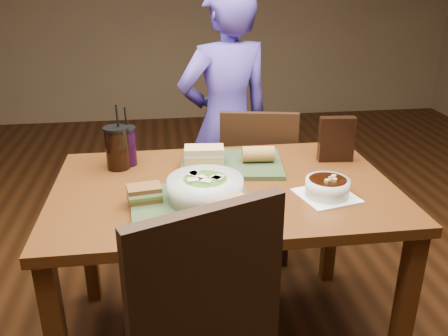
{
  "coord_description": "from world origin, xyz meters",
  "views": [
    {
      "loc": [
        -0.23,
        -1.64,
        1.51
      ],
      "look_at": [
        0.0,
        0.0,
        0.82
      ],
      "focal_mm": 38.0,
      "sensor_mm": 36.0,
      "label": 1
    }
  ],
  "objects_px": {
    "chip_bag": "(336,139)",
    "tray_near": "(191,202)",
    "baguette_far": "(258,154)",
    "cup_berry": "(126,146)",
    "diner": "(226,125)",
    "soup_bowl": "(327,187)",
    "dining_table": "(224,206)",
    "tray_far": "(231,164)",
    "salad_bowl": "(205,187)",
    "cup_cola": "(117,148)",
    "sandwich_near": "(144,193)",
    "chair_far": "(254,180)",
    "sandwich_far": "(204,154)",
    "baguette_near": "(229,207)"
  },
  "relations": [
    {
      "from": "chip_bag",
      "to": "tray_near",
      "type": "bearing_deg",
      "value": -147.71
    },
    {
      "from": "baguette_far",
      "to": "cup_berry",
      "type": "height_order",
      "value": "cup_berry"
    },
    {
      "from": "diner",
      "to": "soup_bowl",
      "type": "height_order",
      "value": "diner"
    },
    {
      "from": "dining_table",
      "to": "tray_far",
      "type": "distance_m",
      "value": 0.22
    },
    {
      "from": "baguette_far",
      "to": "salad_bowl",
      "type": "bearing_deg",
      "value": -128.12
    },
    {
      "from": "dining_table",
      "to": "cup_cola",
      "type": "xyz_separation_m",
      "value": [
        -0.41,
        0.23,
        0.18
      ]
    },
    {
      "from": "soup_bowl",
      "to": "chip_bag",
      "type": "distance_m",
      "value": 0.38
    },
    {
      "from": "soup_bowl",
      "to": "sandwich_near",
      "type": "height_order",
      "value": "soup_bowl"
    },
    {
      "from": "dining_table",
      "to": "chip_bag",
      "type": "bearing_deg",
      "value": 20.2
    },
    {
      "from": "cup_cola",
      "to": "chip_bag",
      "type": "distance_m",
      "value": 0.92
    },
    {
      "from": "sandwich_near",
      "to": "cup_cola",
      "type": "xyz_separation_m",
      "value": [
        -0.11,
        0.36,
        0.05
      ]
    },
    {
      "from": "soup_bowl",
      "to": "baguette_far",
      "type": "distance_m",
      "value": 0.38
    },
    {
      "from": "salad_bowl",
      "to": "baguette_far",
      "type": "relative_size",
      "value": 2.0
    },
    {
      "from": "chair_far",
      "to": "tray_far",
      "type": "bearing_deg",
      "value": -113.99
    },
    {
      "from": "salad_bowl",
      "to": "sandwich_far",
      "type": "xyz_separation_m",
      "value": [
        0.03,
        0.36,
        -0.01
      ]
    },
    {
      "from": "diner",
      "to": "tray_far",
      "type": "height_order",
      "value": "diner"
    },
    {
      "from": "dining_table",
      "to": "tray_far",
      "type": "bearing_deg",
      "value": 72.94
    },
    {
      "from": "tray_near",
      "to": "cup_berry",
      "type": "height_order",
      "value": "cup_berry"
    },
    {
      "from": "salad_bowl",
      "to": "cup_cola",
      "type": "xyz_separation_m",
      "value": [
        -0.33,
        0.38,
        0.03
      ]
    },
    {
      "from": "baguette_far",
      "to": "chip_bag",
      "type": "height_order",
      "value": "chip_bag"
    },
    {
      "from": "tray_far",
      "to": "cup_berry",
      "type": "distance_m",
      "value": 0.45
    },
    {
      "from": "baguette_far",
      "to": "chair_far",
      "type": "bearing_deg",
      "value": 80.04
    },
    {
      "from": "chair_far",
      "to": "chip_bag",
      "type": "distance_m",
      "value": 0.61
    },
    {
      "from": "chair_far",
      "to": "baguette_far",
      "type": "bearing_deg",
      "value": -99.96
    },
    {
      "from": "baguette_far",
      "to": "tray_far",
      "type": "bearing_deg",
      "value": 173.78
    },
    {
      "from": "tray_near",
      "to": "baguette_far",
      "type": "xyz_separation_m",
      "value": [
        0.31,
        0.33,
        0.04
      ]
    },
    {
      "from": "salad_bowl",
      "to": "cup_berry",
      "type": "distance_m",
      "value": 0.51
    },
    {
      "from": "tray_near",
      "to": "cup_cola",
      "type": "xyz_separation_m",
      "value": [
        -0.27,
        0.38,
        0.08
      ]
    },
    {
      "from": "diner",
      "to": "cup_cola",
      "type": "bearing_deg",
      "value": 31.0
    },
    {
      "from": "baguette_near",
      "to": "dining_table",
      "type": "bearing_deg",
      "value": 85.14
    },
    {
      "from": "tray_near",
      "to": "baguette_near",
      "type": "bearing_deg",
      "value": -49.97
    },
    {
      "from": "dining_table",
      "to": "baguette_far",
      "type": "bearing_deg",
      "value": 46.49
    },
    {
      "from": "baguette_near",
      "to": "baguette_far",
      "type": "relative_size",
      "value": 0.95
    },
    {
      "from": "tray_far",
      "to": "diner",
      "type": "bearing_deg",
      "value": 84.03
    },
    {
      "from": "tray_near",
      "to": "tray_far",
      "type": "xyz_separation_m",
      "value": [
        0.2,
        0.34,
        0.0
      ]
    },
    {
      "from": "tray_far",
      "to": "soup_bowl",
      "type": "distance_m",
      "value": 0.45
    },
    {
      "from": "salad_bowl",
      "to": "cup_cola",
      "type": "distance_m",
      "value": 0.5
    },
    {
      "from": "dining_table",
      "to": "baguette_near",
      "type": "bearing_deg",
      "value": -94.86
    },
    {
      "from": "baguette_far",
      "to": "chip_bag",
      "type": "bearing_deg",
      "value": 1.74
    },
    {
      "from": "baguette_near",
      "to": "cup_cola",
      "type": "height_order",
      "value": "cup_cola"
    },
    {
      "from": "baguette_near",
      "to": "chip_bag",
      "type": "relative_size",
      "value": 0.65
    },
    {
      "from": "soup_bowl",
      "to": "dining_table",
      "type": "bearing_deg",
      "value": 157.31
    },
    {
      "from": "dining_table",
      "to": "sandwich_far",
      "type": "height_order",
      "value": "sandwich_far"
    },
    {
      "from": "sandwich_near",
      "to": "chip_bag",
      "type": "bearing_deg",
      "value": 21.49
    },
    {
      "from": "dining_table",
      "to": "salad_bowl",
      "type": "distance_m",
      "value": 0.23
    },
    {
      "from": "dining_table",
      "to": "cup_cola",
      "type": "height_order",
      "value": "cup_cola"
    },
    {
      "from": "diner",
      "to": "cup_berry",
      "type": "distance_m",
      "value": 0.75
    },
    {
      "from": "dining_table",
      "to": "chip_bag",
      "type": "distance_m",
      "value": 0.58
    },
    {
      "from": "tray_near",
      "to": "chip_bag",
      "type": "bearing_deg",
      "value": 27.44
    },
    {
      "from": "tray_far",
      "to": "baguette_far",
      "type": "distance_m",
      "value": 0.12
    }
  ]
}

